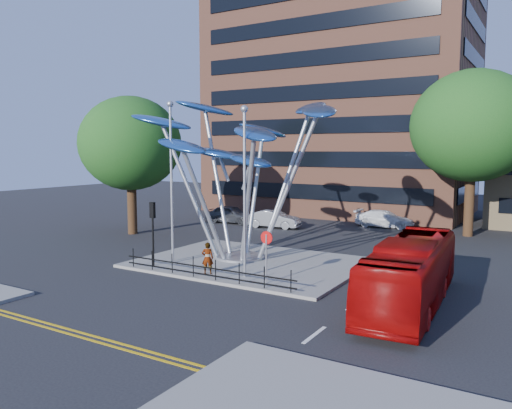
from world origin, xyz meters
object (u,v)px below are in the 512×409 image
Objects in this scene: tree_right at (473,126)px; traffic_light_island at (153,220)px; no_entry_sign_island at (266,248)px; red_bus at (411,273)px; parked_car_left at (231,214)px; tree_left at (130,144)px; street_lamp_left at (171,168)px; street_lamp_right at (245,176)px; leaf_sculpture at (241,140)px; parked_car_right at (384,219)px; pedestrian at (208,258)px; parked_car_mid at (274,219)px.

tree_right is 3.54× the size of traffic_light_island.
no_entry_sign_island is 0.25× the size of red_bus.
red_bus is 2.20× the size of parked_car_left.
parked_car_left is at bearing 109.64° from traffic_light_island.
parked_car_left is at bearing 68.72° from tree_left.
street_lamp_left is 3.59× the size of no_entry_sign_island.
tree_right is 1.46× the size of street_lamp_right.
parked_car_left is (-12.70, 15.96, -1.05)m from no_entry_sign_island.
street_lamp_left is 13.60m from red_bus.
tree_right is at bearing 56.69° from leaf_sculpture.
tree_right is 21.31m from no_entry_sign_island.
traffic_light_island is 13.56m from red_bus.
red_bus is at bearing -131.82° from parked_car_left.
tree_left is 12.38m from leaf_sculpture.
no_entry_sign_island is 20.52m from parked_car_right.
street_lamp_right reaches higher than traffic_light_island.
tree_left reaches higher than pedestrian.
parked_car_mid is at bearing -104.85° from pedestrian.
tree_right is 25.09m from tree_left.
tree_right reaches higher than traffic_light_island.
traffic_light_island is at bearing -116.57° from street_lamp_left.
leaf_sculpture is 7.71m from no_entry_sign_island.
street_lamp_right reaches higher than parked_car_right.
leaf_sculpture is at bearing -168.25° from parked_car_mid.
street_lamp_left is (-2.43, -3.18, -1.52)m from leaf_sculpture.
red_bus is (13.50, 0.45, -1.23)m from traffic_light_island.
street_lamp_right is 3.39× the size of no_entry_sign_island.
parked_car_mid is at bearing 94.42° from traffic_light_island.
traffic_light_island reaches higher than pedestrian.
traffic_light_island is at bearing -32.06° from pedestrian.
pedestrian is 20.70m from parked_car_right.
street_lamp_right reaches higher than parked_car_mid.
tree_left is 6.42× the size of pedestrian.
street_lamp_right is 1.90× the size of parked_car_mid.
street_lamp_right is 20.50m from parked_car_right.
pedestrian is (12.61, -7.50, -5.84)m from tree_left.
parked_car_right is at bearing 72.50° from traffic_light_island.
red_bus is at bearing -17.41° from tree_left.
tree_right reaches higher than street_lamp_right.
street_lamp_right is 4.58m from pedestrian.
traffic_light_island is 0.76× the size of parked_car_left.
parked_car_mid is at bearing 45.84° from tree_left.
no_entry_sign_island is at bearing -179.74° from red_bus.
parked_car_left reaches higher than parked_car_mid.
red_bus reaches higher than no_entry_sign_island.
red_bus is 21.07m from parked_car_mid.
traffic_light_island is 0.34× the size of red_bus.
street_lamp_left is at bearing -160.37° from parked_car_left.
no_entry_sign_island is 1.53× the size of pedestrian.
traffic_light_island reaches higher than no_entry_sign_island.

